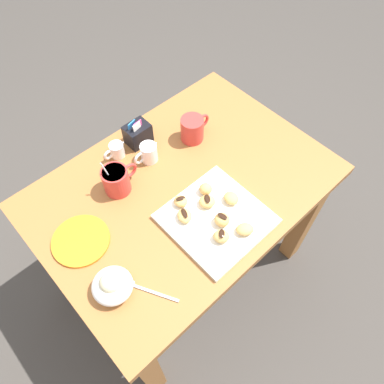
% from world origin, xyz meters
% --- Properties ---
extents(ground_plane, '(8.00, 8.00, 0.00)m').
position_xyz_m(ground_plane, '(0.00, 0.00, 0.00)').
color(ground_plane, '#423D38').
extents(dining_table, '(1.02, 0.72, 0.71)m').
position_xyz_m(dining_table, '(0.00, 0.00, 0.58)').
color(dining_table, '#A36633').
rests_on(dining_table, ground_plane).
extents(pastry_plate_square, '(0.30, 0.30, 0.02)m').
position_xyz_m(pastry_plate_square, '(-0.01, -0.18, 0.72)').
color(pastry_plate_square, white).
rests_on(pastry_plate_square, dining_table).
extents(coffee_mug_red_left, '(0.13, 0.09, 0.15)m').
position_xyz_m(coffee_mug_red_left, '(-0.17, 0.14, 0.77)').
color(coffee_mug_red_left, red).
rests_on(coffee_mug_red_left, dining_table).
extents(coffee_mug_red_right, '(0.13, 0.09, 0.09)m').
position_xyz_m(coffee_mug_red_right, '(0.18, 0.14, 0.76)').
color(coffee_mug_red_right, red).
rests_on(coffee_mug_red_right, dining_table).
extents(cream_pitcher_white, '(0.10, 0.06, 0.07)m').
position_xyz_m(cream_pitcher_white, '(-0.01, 0.17, 0.75)').
color(cream_pitcher_white, white).
rests_on(cream_pitcher_white, dining_table).
extents(sugar_caddy, '(0.09, 0.07, 0.11)m').
position_xyz_m(sugar_caddy, '(0.01, 0.26, 0.75)').
color(sugar_caddy, black).
rests_on(sugar_caddy, dining_table).
extents(ice_cream_bowl, '(0.12, 0.12, 0.09)m').
position_xyz_m(ice_cream_bowl, '(-0.39, -0.14, 0.75)').
color(ice_cream_bowl, white).
rests_on(ice_cream_bowl, dining_table).
extents(chocolate_sauce_pitcher, '(0.09, 0.05, 0.06)m').
position_xyz_m(chocolate_sauce_pitcher, '(-0.08, 0.26, 0.74)').
color(chocolate_sauce_pitcher, white).
rests_on(chocolate_sauce_pitcher, dining_table).
extents(saucer_orange_left, '(0.18, 0.18, 0.01)m').
position_xyz_m(saucer_orange_left, '(-0.38, 0.06, 0.72)').
color(saucer_orange_left, orange).
rests_on(saucer_orange_left, dining_table).
extents(loose_spoon_near_saucer, '(0.09, 0.14, 0.01)m').
position_xyz_m(loose_spoon_near_saucer, '(-0.33, -0.20, 0.72)').
color(loose_spoon_near_saucer, silver).
rests_on(loose_spoon_near_saucer, dining_table).
extents(beignet_0, '(0.07, 0.07, 0.03)m').
position_xyz_m(beignet_0, '(-0.06, -0.24, 0.75)').
color(beignet_0, '#E5B260').
rests_on(beignet_0, pastry_plate_square).
extents(chocolate_drizzle_0, '(0.03, 0.03, 0.00)m').
position_xyz_m(chocolate_drizzle_0, '(-0.06, -0.24, 0.77)').
color(chocolate_drizzle_0, black).
rests_on(chocolate_drizzle_0, beignet_0).
extents(beignet_1, '(0.06, 0.06, 0.04)m').
position_xyz_m(beignet_1, '(-0.01, -0.20, 0.75)').
color(beignet_1, '#E5B260').
rests_on(beignet_1, pastry_plate_square).
extents(chocolate_drizzle_1, '(0.02, 0.04, 0.00)m').
position_xyz_m(chocolate_drizzle_1, '(-0.01, -0.20, 0.77)').
color(chocolate_drizzle_1, black).
rests_on(chocolate_drizzle_1, beignet_1).
extents(beignet_2, '(0.07, 0.07, 0.03)m').
position_xyz_m(beignet_2, '(-0.09, -0.11, 0.74)').
color(beignet_2, '#E5B260').
rests_on(beignet_2, pastry_plate_square).
extents(chocolate_drizzle_2, '(0.03, 0.04, 0.00)m').
position_xyz_m(chocolate_drizzle_2, '(-0.09, -0.11, 0.76)').
color(chocolate_drizzle_2, black).
rests_on(chocolate_drizzle_2, beignet_2).
extents(beignet_3, '(0.07, 0.07, 0.03)m').
position_xyz_m(beignet_3, '(0.01, -0.27, 0.74)').
color(beignet_3, '#E5B260').
rests_on(beignet_3, pastry_plate_square).
extents(beignet_4, '(0.05, 0.05, 0.03)m').
position_xyz_m(beignet_4, '(-0.06, -0.06, 0.74)').
color(beignet_4, '#E5B260').
rests_on(beignet_4, pastry_plate_square).
extents(chocolate_drizzle_4, '(0.03, 0.03, 0.00)m').
position_xyz_m(chocolate_drizzle_4, '(-0.06, -0.06, 0.76)').
color(chocolate_drizzle_4, black).
rests_on(chocolate_drizzle_4, beignet_4).
extents(beignet_5, '(0.07, 0.07, 0.03)m').
position_xyz_m(beignet_5, '(-0.00, -0.12, 0.74)').
color(beignet_5, '#E5B260').
rests_on(beignet_5, pastry_plate_square).
extents(chocolate_drizzle_5, '(0.04, 0.04, 0.00)m').
position_xyz_m(chocolate_drizzle_5, '(-0.00, -0.12, 0.76)').
color(chocolate_drizzle_5, black).
rests_on(chocolate_drizzle_5, beignet_5).
extents(beignet_6, '(0.05, 0.05, 0.04)m').
position_xyz_m(beignet_6, '(0.03, -0.08, 0.75)').
color(beignet_6, '#E5B260').
rests_on(beignet_6, pastry_plate_square).
extents(beignet_7, '(0.05, 0.06, 0.03)m').
position_xyz_m(beignet_7, '(0.07, -0.16, 0.74)').
color(beignet_7, '#E5B260').
rests_on(beignet_7, pastry_plate_square).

